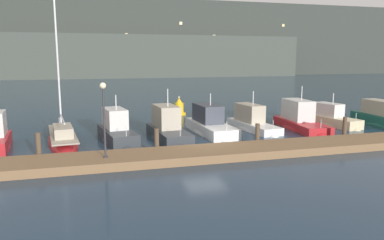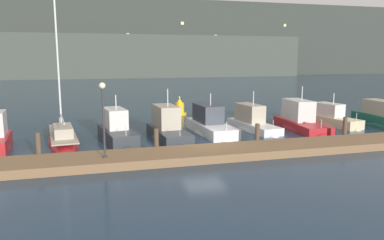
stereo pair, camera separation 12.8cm
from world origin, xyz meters
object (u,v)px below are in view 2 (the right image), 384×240
at_px(motorboat_berth_4, 117,136).
at_px(dock_lamppost, 103,107).
at_px(motorboat_berth_5, 168,133).
at_px(sailboat_berth_3, 63,140).
at_px(channel_buoy, 180,108).
at_px(motorboat_berth_9, 333,122).
at_px(motorboat_berth_7, 253,126).
at_px(motorboat_berth_6, 210,128).
at_px(motorboat_berth_8, 301,124).

height_order(motorboat_berth_4, dock_lamppost, dock_lamppost).
bearing_deg(motorboat_berth_5, motorboat_berth_4, -179.96).
bearing_deg(motorboat_berth_4, sailboat_berth_3, 169.07).
height_order(sailboat_berth_3, motorboat_berth_4, sailboat_berth_3).
bearing_deg(channel_buoy, motorboat_berth_4, -122.93).
height_order(motorboat_berth_5, motorboat_berth_9, motorboat_berth_5).
distance_m(motorboat_berth_7, channel_buoy, 9.68).
height_order(motorboat_berth_9, channel_buoy, motorboat_berth_9).
bearing_deg(dock_lamppost, motorboat_berth_5, 51.21).
xyz_separation_m(channel_buoy, dock_lamppost, (-7.76, -15.95, 2.38)).
height_order(motorboat_berth_5, motorboat_berth_6, motorboat_berth_5).
distance_m(motorboat_berth_5, channel_buoy, 10.95).
xyz_separation_m(sailboat_berth_3, motorboat_berth_8, (17.53, 0.09, 0.21)).
distance_m(motorboat_berth_6, dock_lamppost, 10.59).
xyz_separation_m(motorboat_berth_4, motorboat_berth_5, (3.43, 0.00, 0.04)).
relative_size(motorboat_berth_8, dock_lamppost, 1.79).
bearing_deg(motorboat_berth_5, motorboat_berth_9, 5.28).
xyz_separation_m(sailboat_berth_3, dock_lamppost, (2.43, -6.18, 2.87)).
relative_size(motorboat_berth_6, motorboat_berth_9, 1.24).
xyz_separation_m(motorboat_berth_4, dock_lamppost, (-1.01, -5.52, 2.65)).
distance_m(motorboat_berth_4, motorboat_berth_8, 14.11).
relative_size(motorboat_berth_9, channel_buoy, 3.13).
bearing_deg(motorboat_berth_7, sailboat_berth_3, -176.73).
bearing_deg(motorboat_berth_9, channel_buoy, 139.25).
height_order(sailboat_berth_3, channel_buoy, sailboat_berth_3).
bearing_deg(motorboat_berth_9, dock_lamppost, -159.66).
bearing_deg(motorboat_berth_8, motorboat_berth_9, 9.34).
height_order(motorboat_berth_7, motorboat_berth_9, motorboat_berth_7).
bearing_deg(motorboat_berth_4, motorboat_berth_6, 9.02).
bearing_deg(motorboat_berth_6, motorboat_berth_9, 1.13).
relative_size(sailboat_berth_3, motorboat_berth_6, 1.57).
xyz_separation_m(motorboat_berth_8, motorboat_berth_9, (3.27, 0.54, -0.08)).
distance_m(motorboat_berth_4, dock_lamppost, 6.20).
bearing_deg(sailboat_berth_3, motorboat_berth_8, 0.29).
bearing_deg(motorboat_berth_8, dock_lamppost, -157.45).
relative_size(motorboat_berth_5, motorboat_berth_8, 0.90).
xyz_separation_m(motorboat_berth_4, motorboat_berth_7, (10.37, 1.45, -0.07)).
bearing_deg(motorboat_berth_9, motorboat_berth_5, -174.72).
distance_m(motorboat_berth_7, dock_lamppost, 13.62).
distance_m(motorboat_berth_5, motorboat_berth_7, 7.09).
height_order(motorboat_berth_7, dock_lamppost, dock_lamppost).
relative_size(sailboat_berth_3, motorboat_berth_4, 1.84).
distance_m(motorboat_berth_5, motorboat_berth_6, 3.57).
bearing_deg(motorboat_berth_9, sailboat_berth_3, -178.27).
bearing_deg(motorboat_berth_9, motorboat_berth_6, -178.87).
bearing_deg(motorboat_berth_7, dock_lamppost, -148.51).
distance_m(sailboat_berth_3, motorboat_berth_8, 17.53).
xyz_separation_m(motorboat_berth_6, motorboat_berth_8, (7.26, -0.33, 0.02)).
bearing_deg(dock_lamppost, motorboat_berth_4, 79.65).
relative_size(motorboat_berth_4, motorboat_berth_5, 0.95).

